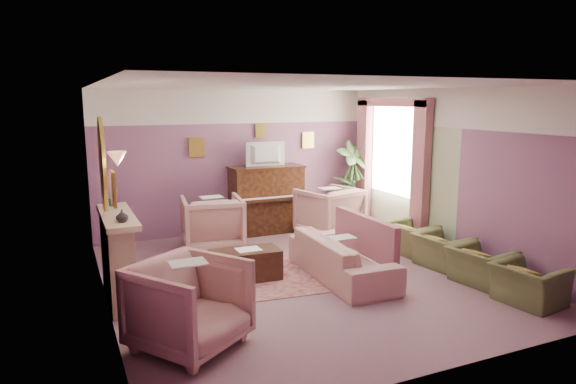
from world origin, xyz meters
name	(u,v)px	position (x,y,z in m)	size (l,w,h in m)	color
floor	(302,277)	(0.00, 0.00, 0.00)	(5.50, 6.00, 0.01)	gray
ceiling	(303,86)	(0.00, 0.00, 2.80)	(5.50, 6.00, 0.01)	silver
wall_back	(237,162)	(0.00, 3.00, 1.40)	(5.50, 0.02, 2.80)	#6A4A70
wall_front	(444,233)	(0.00, -3.00, 1.40)	(5.50, 0.02, 2.80)	#6A4A70
wall_left	(101,199)	(-2.75, 0.00, 1.40)	(0.02, 6.00, 2.80)	#6A4A70
wall_right	(451,173)	(2.75, 0.00, 1.40)	(0.02, 6.00, 2.80)	#6A4A70
picture_rail_band	(236,107)	(0.00, 2.99, 2.47)	(5.50, 0.01, 0.65)	silver
stripe_panel	(402,181)	(2.73, 1.30, 1.07)	(0.01, 3.00, 2.15)	#A2B48B
fireplace_surround	(117,259)	(-2.59, 0.20, 0.55)	(0.30, 1.40, 1.10)	tan
fireplace_inset	(126,269)	(-2.49, 0.20, 0.40)	(0.18, 0.72, 0.68)	black
fire_ember	(130,282)	(-2.45, 0.20, 0.22)	(0.06, 0.54, 0.10)	#FF4529
mantel_shelf	(117,217)	(-2.56, 0.20, 1.12)	(0.40, 1.55, 0.07)	tan
hearth	(135,296)	(-2.39, 0.20, 0.01)	(0.55, 1.50, 0.02)	tan
mirror_frame	(102,165)	(-2.70, 0.20, 1.80)	(0.04, 0.72, 1.20)	gold
mirror_glass	(104,165)	(-2.67, 0.20, 1.80)	(0.01, 0.60, 1.06)	white
sconce_shade	(117,159)	(-2.62, -0.85, 1.98)	(0.20, 0.20, 0.16)	#EDA174
piano	(266,200)	(0.50, 2.68, 0.65)	(1.40, 0.60, 1.30)	#371D0F
piano_keyshelf	(273,199)	(0.50, 2.33, 0.72)	(1.30, 0.12, 0.06)	#371D0F
piano_keys	(273,197)	(0.50, 2.33, 0.76)	(1.20, 0.08, 0.02)	white
piano_top	(266,167)	(0.50, 2.68, 1.31)	(1.45, 0.65, 0.04)	#371D0F
television	(267,152)	(0.50, 2.63, 1.60)	(0.80, 0.12, 0.48)	black
print_back_left	(197,147)	(-0.80, 2.96, 1.72)	(0.30, 0.03, 0.38)	gold
print_back_right	(308,140)	(1.55, 2.96, 1.78)	(0.26, 0.03, 0.34)	gold
print_back_mid	(261,131)	(0.50, 2.96, 2.00)	(0.22, 0.03, 0.26)	gold
print_left_wall	(113,189)	(-2.71, -1.20, 1.72)	(0.03, 0.28, 0.36)	gold
window_blind	(394,148)	(2.70, 1.55, 1.70)	(0.03, 1.40, 1.80)	beige
curtain_left	(421,175)	(2.62, 0.63, 1.30)	(0.16, 0.34, 2.60)	#98555F
curtain_right	(364,163)	(2.62, 2.47, 1.30)	(0.16, 0.34, 2.60)	#98555F
pelmet	(392,102)	(2.62, 1.55, 2.56)	(0.16, 2.20, 0.16)	#98555F
mantel_plant	(113,196)	(-2.55, 0.75, 1.29)	(0.16, 0.16, 0.28)	#3E6233
mantel_vase	(122,216)	(-2.55, -0.30, 1.23)	(0.16, 0.16, 0.16)	silver
area_rug	(246,279)	(-0.81, 0.24, 0.01)	(2.50, 1.80, 0.01)	#A1605E
coffee_table	(245,265)	(-0.81, 0.22, 0.23)	(1.00, 0.50, 0.45)	#331C11
table_paper	(248,249)	(-0.76, 0.22, 0.46)	(0.35, 0.28, 0.01)	white
sofa	(342,249)	(0.52, -0.26, 0.43)	(0.71, 2.13, 0.86)	tan
sofa_throw	(365,235)	(0.92, -0.26, 0.60)	(0.11, 1.62, 0.59)	#98555F
floral_armchair_left	(212,220)	(-0.82, 1.93, 0.53)	(1.01, 1.01, 1.06)	tan
floral_armchair_right	(329,209)	(1.49, 1.88, 0.53)	(1.01, 1.01, 1.06)	tan
floral_armchair_front	(189,300)	(-2.05, -1.52, 0.53)	(1.01, 1.01, 1.06)	tan
olive_chair_a	(529,278)	(2.22, -2.12, 0.35)	(0.57, 0.81, 0.70)	#576136
olive_chair_b	(481,260)	(2.22, -1.30, 0.35)	(0.57, 0.81, 0.70)	#576136
olive_chair_c	(442,245)	(2.22, -0.48, 0.35)	(0.57, 0.81, 0.70)	#576136
olive_chair_d	(410,233)	(2.22, 0.34, 0.35)	(0.57, 0.81, 0.70)	#576136
side_table	(345,208)	(2.26, 2.60, 0.35)	(0.52, 0.52, 0.70)	silver
side_plant_big	(345,184)	(2.26, 2.60, 0.87)	(0.30, 0.30, 0.34)	#3E6233
side_plant_small	(353,185)	(2.38, 2.50, 0.84)	(0.16, 0.16, 0.28)	#3E6233
palm_pot	(352,216)	(2.39, 2.51, 0.17)	(0.34, 0.34, 0.34)	brown
palm_plant	(353,175)	(2.39, 2.51, 1.06)	(0.76, 0.76, 1.44)	#3E6233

